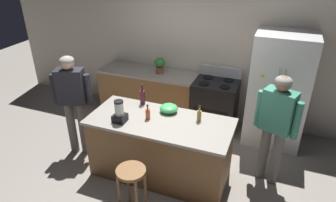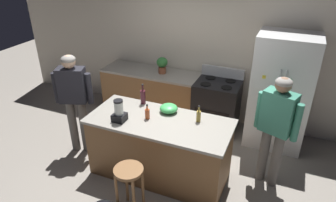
{
  "view_description": "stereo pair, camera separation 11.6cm",
  "coord_description": "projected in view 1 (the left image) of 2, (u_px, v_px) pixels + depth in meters",
  "views": [
    {
      "loc": [
        1.37,
        -3.24,
        3.03
      ],
      "look_at": [
        0.0,
        0.3,
        1.06
      ],
      "focal_mm": 32.52,
      "sensor_mm": 36.0,
      "label": 1
    },
    {
      "loc": [
        1.48,
        -3.19,
        3.03
      ],
      "look_at": [
        0.0,
        0.3,
        1.06
      ],
      "focal_mm": 32.52,
      "sensor_mm": 36.0,
      "label": 2
    }
  ],
  "objects": [
    {
      "name": "ground_plane",
      "position": [
        161.0,
        173.0,
        4.52
      ],
      "size": [
        14.0,
        14.0,
        0.0
      ],
      "primitive_type": "plane",
      "color": "gray"
    },
    {
      "name": "back_wall",
      "position": [
        201.0,
        48.0,
        5.51
      ],
      "size": [
        8.0,
        0.1,
        2.7
      ],
      "primitive_type": "cube",
      "color": "beige",
      "rests_on": "ground_plane"
    },
    {
      "name": "kitchen_island",
      "position": [
        160.0,
        148.0,
        4.31
      ],
      "size": [
        1.97,
        0.87,
        0.91
      ],
      "color": "brown",
      "rests_on": "ground_plane"
    },
    {
      "name": "back_counter_run",
      "position": [
        153.0,
        94.0,
        5.85
      ],
      "size": [
        2.0,
        0.64,
        0.91
      ],
      "color": "brown",
      "rests_on": "ground_plane"
    },
    {
      "name": "refrigerator",
      "position": [
        278.0,
        91.0,
        4.87
      ],
      "size": [
        0.9,
        0.73,
        1.86
      ],
      "color": "silver",
      "rests_on": "ground_plane"
    },
    {
      "name": "stove_range",
      "position": [
        215.0,
        105.0,
        5.43
      ],
      "size": [
        0.76,
        0.65,
        1.09
      ],
      "color": "black",
      "rests_on": "ground_plane"
    },
    {
      "name": "person_by_island_left",
      "position": [
        72.0,
        97.0,
        4.54
      ],
      "size": [
        0.59,
        0.34,
        1.63
      ],
      "color": "#66605B",
      "rests_on": "ground_plane"
    },
    {
      "name": "person_by_sink_right",
      "position": [
        276.0,
        121.0,
        3.96
      ],
      "size": [
        0.59,
        0.34,
        1.61
      ],
      "color": "#66605B",
      "rests_on": "ground_plane"
    },
    {
      "name": "bar_stool",
      "position": [
        131.0,
        179.0,
        3.65
      ],
      "size": [
        0.36,
        0.36,
        0.66
      ],
      "color": "brown",
      "rests_on": "ground_plane"
    },
    {
      "name": "potted_plant",
      "position": [
        160.0,
        64.0,
        5.51
      ],
      "size": [
        0.2,
        0.2,
        0.3
      ],
      "color": "brown",
      "rests_on": "back_counter_run"
    },
    {
      "name": "blender_appliance",
      "position": [
        119.0,
        113.0,
        4.02
      ],
      "size": [
        0.17,
        0.17,
        0.31
      ],
      "color": "black",
      "rests_on": "kitchen_island"
    },
    {
      "name": "bottle_wine",
      "position": [
        143.0,
        97.0,
        4.47
      ],
      "size": [
        0.08,
        0.08,
        0.32
      ],
      "color": "#471923",
      "rests_on": "kitchen_island"
    },
    {
      "name": "bottle_vinegar",
      "position": [
        199.0,
        115.0,
        4.05
      ],
      "size": [
        0.06,
        0.06,
        0.24
      ],
      "color": "olive",
      "rests_on": "kitchen_island"
    },
    {
      "name": "bottle_cooking_sauce",
      "position": [
        148.0,
        114.0,
        4.1
      ],
      "size": [
        0.06,
        0.06,
        0.22
      ],
      "color": "#B24C26",
      "rests_on": "kitchen_island"
    },
    {
      "name": "mixing_bowl",
      "position": [
        169.0,
        108.0,
        4.28
      ],
      "size": [
        0.25,
        0.25,
        0.11
      ],
      "primitive_type": "ellipsoid",
      "color": "#3FB259",
      "rests_on": "kitchen_island"
    }
  ]
}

